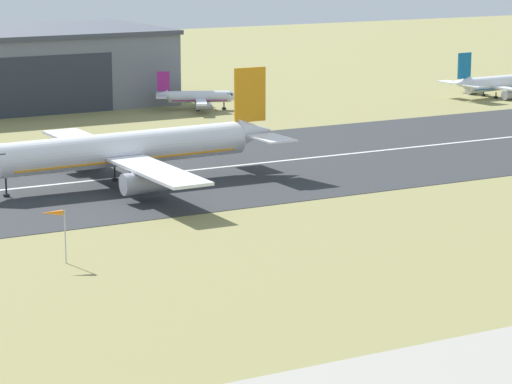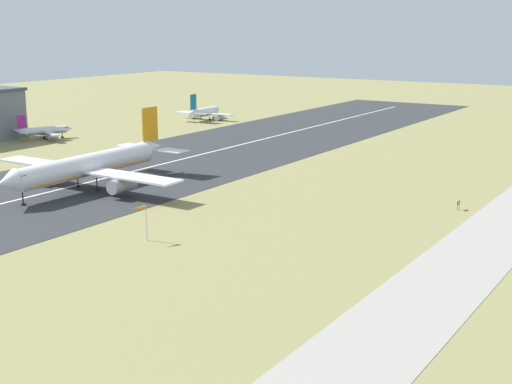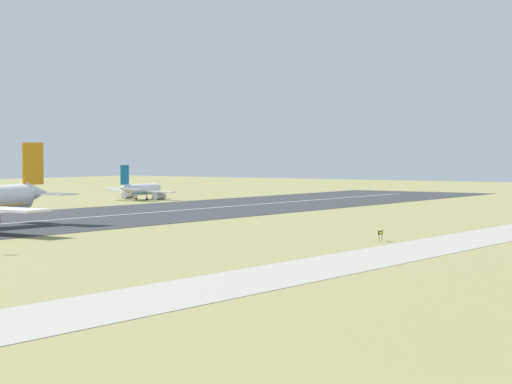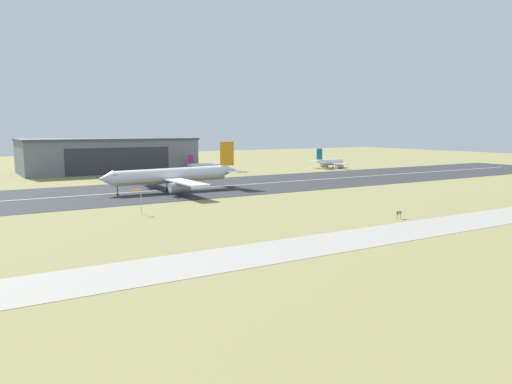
# 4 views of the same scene
# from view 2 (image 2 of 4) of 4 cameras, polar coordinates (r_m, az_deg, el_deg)

# --- Properties ---
(ground_plane) EXTENTS (602.46, 602.46, 0.00)m
(ground_plane) POSITION_cam_2_polar(r_m,az_deg,el_deg) (136.97, 8.96, -1.06)
(ground_plane) COLOR olive
(runway_strip) EXTENTS (362.46, 51.78, 0.06)m
(runway_strip) POSITION_cam_2_polar(r_m,az_deg,el_deg) (169.12, -9.87, 1.62)
(runway_strip) COLOR #2B2D30
(runway_strip) RESTS_ON ground_plane
(runway_centreline) EXTENTS (326.22, 0.70, 0.01)m
(runway_centreline) POSITION_cam_2_polar(r_m,az_deg,el_deg) (169.11, -9.87, 1.63)
(runway_centreline) COLOR silver
(runway_centreline) RESTS_ON runway_strip
(taxiway_road) EXTENTS (271.85, 12.82, 0.05)m
(taxiway_road) POSITION_cam_2_polar(r_m,az_deg,el_deg) (129.36, 19.30, -2.49)
(taxiway_road) COLOR gray
(taxiway_road) RESTS_ON ground_plane
(airplane_landing) EXTENTS (45.72, 48.03, 15.27)m
(airplane_landing) POSITION_cam_2_polar(r_m,az_deg,el_deg) (152.23, -13.26, 2.06)
(airplane_landing) COLOR white
(airplane_landing) RESTS_ON ground_plane
(airplane_parked_west) EXTENTS (19.48, 21.97, 9.86)m
(airplane_parked_west) POSITION_cam_2_polar(r_m,az_deg,el_deg) (260.00, -4.11, 6.38)
(airplane_parked_west) COLOR white
(airplane_parked_west) RESTS_ON ground_plane
(airplane_parked_centre) EXTENTS (17.49, 17.54, 7.66)m
(airplane_parked_centre) POSITION_cam_2_polar(r_m,az_deg,el_deg) (223.55, -16.54, 4.71)
(airplane_parked_centre) COLOR silver
(airplane_parked_centre) RESTS_ON ground_plane
(windsock_pole) EXTENTS (2.50, 1.42, 5.82)m
(windsock_pole) POSITION_cam_2_polar(r_m,az_deg,el_deg) (112.81, -9.33, -1.42)
(windsock_pole) COLOR #B7B7BC
(windsock_pole) RESTS_ON ground_plane
(runway_sign) EXTENTS (1.37, 0.13, 1.63)m
(runway_sign) POSITION_cam_2_polar(r_m,az_deg,el_deg) (137.03, 15.90, -0.89)
(runway_sign) COLOR #4C4C51
(runway_sign) RESTS_ON ground_plane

